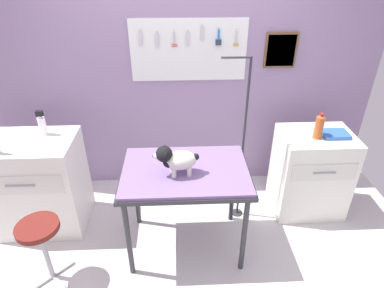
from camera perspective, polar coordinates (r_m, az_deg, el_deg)
ground at (r=3.05m, az=-0.86°, el=-20.38°), size 4.40×4.00×0.04m
rear_wall_panel at (r=3.41m, az=-1.63°, el=10.16°), size 4.00×0.11×2.30m
grooming_table at (r=2.69m, az=-1.21°, el=-5.81°), size 1.04×0.71×0.84m
grooming_arm at (r=3.05m, az=8.65°, el=-1.14°), size 0.30×0.11×1.64m
dog at (r=2.51m, az=-2.87°, el=-2.67°), size 0.36×0.19×0.26m
counter_left at (r=3.41m, az=-25.15°, el=-6.34°), size 0.80×0.58×0.93m
cabinet_right at (r=3.49m, az=19.89°, el=-4.74°), size 0.68×0.54×0.87m
stool at (r=2.84m, az=-24.95°, el=-14.35°), size 0.32×0.32×0.59m
conditioner_bottle at (r=3.18m, az=-24.64°, el=3.12°), size 0.06×0.06×0.23m
soda_bottle at (r=3.16m, az=21.25°, el=2.81°), size 0.08×0.08×0.25m
supply_tray at (r=3.30m, az=23.65°, el=1.59°), size 0.24×0.18×0.04m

